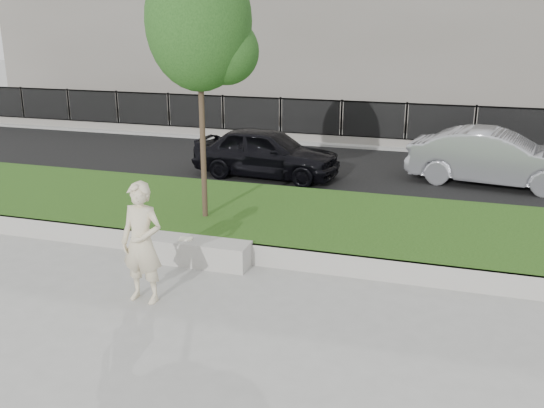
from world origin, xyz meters
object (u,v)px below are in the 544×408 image
(book, at_px, (186,239))
(car_dark, at_px, (266,152))
(stone_bench, at_px, (191,251))
(man, at_px, (142,243))
(car_silver, at_px, (495,158))
(young_tree, at_px, (203,27))

(book, relative_size, car_dark, 0.06)
(stone_bench, relative_size, car_dark, 0.54)
(man, distance_m, book, 1.68)
(car_silver, bearing_deg, stone_bench, 151.25)
(man, bearing_deg, car_dark, 97.15)
(man, distance_m, young_tree, 4.48)
(stone_bench, distance_m, car_dark, 6.28)
(man, height_order, book, man)
(car_dark, bearing_deg, book, -170.94)
(stone_bench, xyz_separation_m, man, (-0.06, -1.63, 0.75))
(young_tree, height_order, car_silver, young_tree)
(stone_bench, distance_m, young_tree, 4.22)
(stone_bench, xyz_separation_m, car_silver, (5.46, 7.23, 0.55))
(car_dark, bearing_deg, stone_bench, -170.17)
(man, xyz_separation_m, car_silver, (5.52, 8.85, -0.20))
(young_tree, distance_m, car_dark, 5.83)
(man, distance_m, car_dark, 7.88)
(man, bearing_deg, young_tree, 97.59)
(book, bearing_deg, car_silver, 38.76)
(car_silver, bearing_deg, man, 156.40)
(stone_bench, height_order, man, man)
(stone_bench, relative_size, book, 9.50)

